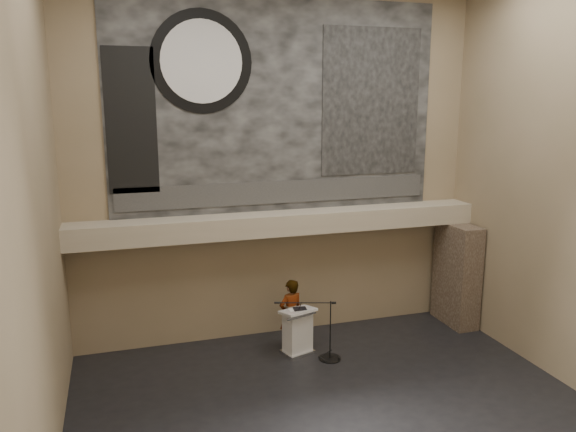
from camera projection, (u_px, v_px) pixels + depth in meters
name	position (u px, v px, depth m)	size (l,w,h in m)	color
floor	(337.00, 411.00, 10.79)	(10.00, 10.00, 0.00)	black
wall_back	(278.00, 167.00, 13.64)	(10.00, 0.02, 8.50)	#7D6C4F
wall_front	(481.00, 252.00, 6.17)	(10.00, 0.02, 8.50)	#7D6C4F
wall_left	(34.00, 210.00, 8.46)	(0.02, 8.00, 8.50)	#7D6C4F
wall_right	(570.00, 181.00, 11.35)	(0.02, 8.00, 8.50)	#7D6C4F
soffit	(283.00, 223.00, 13.54)	(10.00, 0.80, 0.50)	tan
sprinkler_left	(218.00, 239.00, 13.09)	(0.04, 0.04, 0.06)	#B2893D
sprinkler_right	(356.00, 229.00, 14.10)	(0.04, 0.04, 0.06)	#B2893D
banner	(278.00, 107.00, 13.31)	(8.00, 0.05, 5.00)	black
banner_text_strip	(279.00, 192.00, 13.70)	(7.76, 0.02, 0.55)	#2E2E2E
banner_clock_rim	(202.00, 62.00, 12.55)	(2.30, 2.30, 0.02)	black
banner_clock_face	(202.00, 62.00, 12.53)	(1.84, 1.84, 0.02)	silver
banner_building_print	(371.00, 102.00, 13.95)	(2.60, 0.02, 3.60)	black
banner_brick_print	(131.00, 121.00, 12.35)	(1.10, 0.02, 3.20)	black
stone_pier	(457.00, 274.00, 14.80)	(0.60, 1.40, 2.70)	#403227
lectern	(298.00, 331.00, 13.12)	(0.90, 0.75, 1.14)	silver
binder	(300.00, 309.00, 12.98)	(0.30, 0.24, 0.04)	black
papers	(295.00, 311.00, 12.92)	(0.23, 0.32, 0.01)	white
speaker_person	(291.00, 314.00, 13.34)	(0.63, 0.41, 1.72)	beige
mic_stand	(328.00, 350.00, 12.91)	(1.48, 0.65, 1.41)	black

